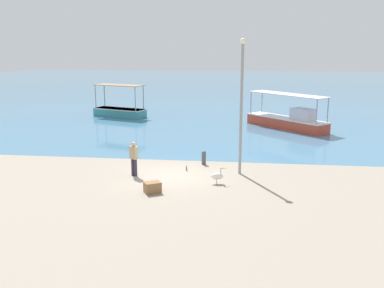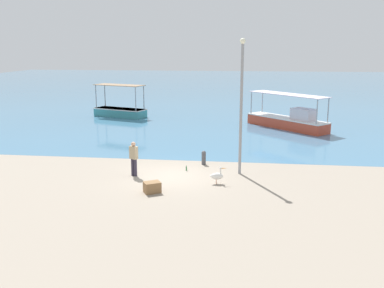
% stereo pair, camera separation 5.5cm
% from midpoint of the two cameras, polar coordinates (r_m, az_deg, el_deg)
% --- Properties ---
extents(ground, '(120.00, 120.00, 0.00)m').
position_cam_midpoint_polar(ground, '(20.84, -3.01, -4.32)').
color(ground, gray).
extents(harbor_water, '(110.00, 90.00, 0.00)m').
position_cam_midpoint_polar(harbor_water, '(67.97, 4.04, 7.62)').
color(harbor_water, teal).
rests_on(harbor_water, ground).
extents(fishing_boat_center, '(5.04, 3.06, 2.85)m').
position_cam_midpoint_polar(fishing_boat_center, '(38.98, -9.65, 4.42)').
color(fishing_boat_center, teal).
rests_on(fishing_boat_center, harbor_water).
extents(fishing_boat_near_left, '(5.99, 6.06, 2.64)m').
position_cam_midpoint_polar(fishing_boat_near_left, '(33.59, 12.69, 3.14)').
color(fishing_boat_near_left, '#C8442C').
rests_on(fishing_boat_near_left, harbor_water).
extents(pelican, '(0.81, 0.35, 0.80)m').
position_cam_midpoint_polar(pelican, '(19.63, 3.32, -4.26)').
color(pelican, '#E0997A').
rests_on(pelican, ground).
extents(lamp_post, '(0.28, 0.28, 6.54)m').
position_cam_midpoint_polar(lamp_post, '(20.64, 6.53, 5.79)').
color(lamp_post, gray).
rests_on(lamp_post, ground).
extents(mooring_bollard, '(0.24, 0.24, 0.75)m').
position_cam_midpoint_polar(mooring_bollard, '(22.78, 1.51, -1.76)').
color(mooring_bollard, '#47474C').
rests_on(mooring_bollard, ground).
extents(fisherman_standing, '(0.46, 0.40, 1.69)m').
position_cam_midpoint_polar(fisherman_standing, '(20.85, -7.83, -1.82)').
color(fisherman_standing, '#312C3E').
rests_on(fisherman_standing, ground).
extents(cargo_crate, '(0.85, 0.78, 0.47)m').
position_cam_midpoint_polar(cargo_crate, '(18.56, -5.38, -5.77)').
color(cargo_crate, olive).
rests_on(cargo_crate, ground).
extents(glass_bottle, '(0.07, 0.07, 0.27)m').
position_cam_midpoint_polar(glass_bottle, '(21.72, -0.81, -3.29)').
color(glass_bottle, '#3F7F4C').
rests_on(glass_bottle, ground).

